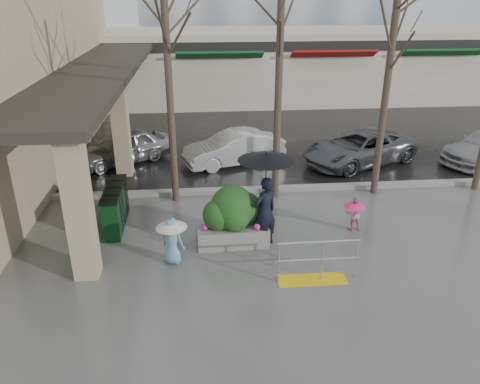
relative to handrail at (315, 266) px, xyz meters
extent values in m
plane|color=#51514F|center=(-1.36, 1.20, -0.38)|extent=(120.00, 120.00, 0.00)
cube|color=black|center=(-1.36, 23.20, -0.37)|extent=(120.00, 36.00, 0.01)
cube|color=gray|center=(-1.36, 5.20, -0.30)|extent=(120.00, 0.30, 0.15)
cube|color=#2D2823|center=(-6.16, 9.20, 3.25)|extent=(2.80, 18.00, 0.25)
cube|color=tan|center=(-5.26, 0.70, 1.37)|extent=(0.55, 0.55, 3.50)
cube|color=tan|center=(-5.26, 7.20, 1.37)|extent=(0.55, 0.55, 3.50)
cube|color=beige|center=(0.64, 19.20, 1.62)|extent=(34.00, 6.00, 4.00)
cube|color=maroon|center=(-7.36, 16.30, 2.47)|extent=(4.50, 1.68, 0.87)
cube|color=#0F4C1E|center=(-1.36, 16.30, 2.47)|extent=(4.50, 1.68, 0.87)
cube|color=maroon|center=(4.64, 16.30, 2.47)|extent=(4.50, 1.68, 0.87)
cube|color=#0F4C1E|center=(10.64, 16.30, 2.47)|extent=(4.50, 1.68, 0.87)
cube|color=black|center=(0.64, 16.30, 3.02)|extent=(34.00, 0.35, 0.50)
cube|color=yellow|center=(-0.06, 0.00, -0.37)|extent=(1.60, 0.50, 0.02)
cylinder|color=silver|center=(-0.86, 0.00, 0.12)|extent=(0.05, 0.05, 1.00)
cylinder|color=silver|center=(0.14, 0.00, 0.12)|extent=(0.05, 0.05, 1.00)
cylinder|color=silver|center=(0.94, 0.00, 0.12)|extent=(0.05, 0.05, 1.00)
cylinder|color=silver|center=(0.04, 0.00, 0.62)|extent=(1.90, 0.06, 0.06)
cylinder|color=silver|center=(0.04, 0.00, 0.17)|extent=(1.90, 0.04, 0.04)
cylinder|color=#382B21|center=(-3.36, 4.80, 3.02)|extent=(0.22, 0.22, 6.80)
cylinder|color=#382B21|center=(-0.16, 4.80, 3.12)|extent=(0.22, 0.22, 7.00)
cylinder|color=#382B21|center=(3.14, 4.80, 2.87)|extent=(0.22, 0.22, 6.50)
imported|color=black|center=(-0.93, 1.75, 0.57)|extent=(0.83, 0.75, 1.90)
cylinder|color=black|center=(-0.93, 1.75, 1.55)|extent=(0.02, 0.02, 1.20)
cone|color=black|center=(-0.93, 1.75, 2.06)|extent=(1.44, 1.44, 0.18)
sphere|color=black|center=(-0.93, 1.75, 2.17)|extent=(0.05, 0.05, 0.05)
imported|color=pink|center=(1.64, 2.35, 0.11)|extent=(0.48, 0.38, 0.97)
cylinder|color=black|center=(1.64, 2.35, 0.29)|extent=(0.02, 0.02, 0.42)
cone|color=#FF2877|center=(1.64, 2.35, 0.41)|extent=(0.61, 0.61, 0.18)
sphere|color=black|center=(1.64, 2.35, 0.52)|extent=(0.05, 0.05, 0.05)
imported|color=#6A9ABC|center=(-3.28, 1.06, 0.22)|extent=(0.69, 0.60, 1.19)
cylinder|color=black|center=(-3.28, 1.06, 0.50)|extent=(0.02, 0.02, 0.56)
cone|color=silver|center=(-3.28, 1.06, 0.69)|extent=(0.76, 0.76, 0.18)
sphere|color=black|center=(-3.28, 1.06, 0.80)|extent=(0.05, 0.05, 0.05)
cube|color=gray|center=(-1.77, 1.91, -0.12)|extent=(1.89, 1.00, 0.52)
ellipsoid|color=#133C13|center=(-1.77, 1.91, 0.65)|extent=(1.13, 1.02, 1.19)
sphere|color=#133C13|center=(-2.13, 1.81, 0.51)|extent=(0.82, 0.82, 0.82)
sphere|color=#133C13|center=(-1.40, 2.07, 0.53)|extent=(0.86, 0.86, 0.86)
cube|color=#0D3B17|center=(-4.95, 2.38, 0.16)|extent=(0.44, 0.44, 1.07)
cube|color=black|center=(-4.95, 2.38, 0.74)|extent=(0.47, 0.47, 0.08)
cube|color=black|center=(-4.96, 2.92, 0.16)|extent=(0.44, 0.44, 1.07)
cube|color=black|center=(-4.96, 2.92, 0.74)|extent=(0.47, 0.47, 0.08)
cube|color=#0B311C|center=(-4.96, 3.45, 0.16)|extent=(0.44, 0.44, 1.07)
cube|color=black|center=(-4.96, 3.45, 0.74)|extent=(0.47, 0.47, 0.08)
cube|color=black|center=(-4.97, 3.99, 0.16)|extent=(0.44, 0.44, 1.07)
cube|color=black|center=(-4.97, 3.99, 0.74)|extent=(0.47, 0.47, 0.08)
imported|color=#9D9EA2|center=(-5.51, 8.47, 0.25)|extent=(3.90, 3.29, 1.26)
imported|color=silver|center=(-1.26, 7.93, 0.25)|extent=(4.05, 2.46, 1.26)
imported|color=#56595E|center=(3.51, 7.57, 0.25)|extent=(4.99, 3.81, 1.26)
camera|label=1|loc=(-2.54, -8.92, 5.84)|focal=35.00mm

